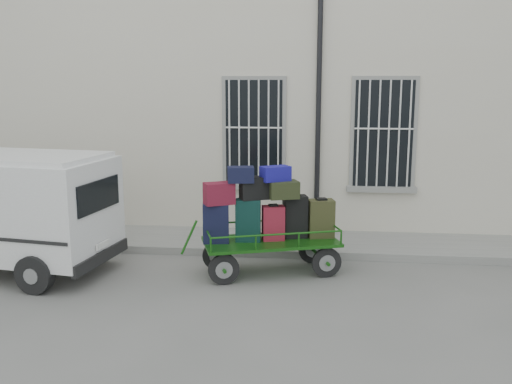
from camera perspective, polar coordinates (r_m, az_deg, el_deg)
The scene contains 4 objects.
ground at distance 9.69m, azimuth 0.23°, elevation -9.04°, with size 80.00×80.00×0.00m, color slate.
building at distance 14.58m, azimuth 2.49°, elevation 9.74°, with size 24.00×5.15×6.00m.
sidewalk at distance 11.75m, azimuth 1.33°, elevation -5.03°, with size 24.00×1.70×0.15m, color gray.
luggage_cart at distance 9.88m, azimuth 1.13°, elevation -2.77°, with size 2.76×1.71×1.91m.
Camera 1 is at (0.93, -9.05, 3.32)m, focal length 40.00 mm.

